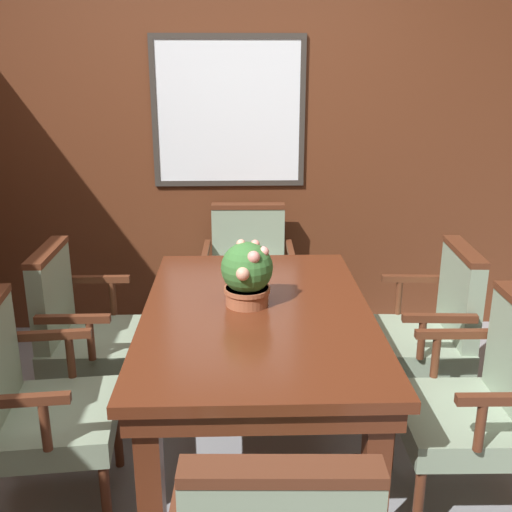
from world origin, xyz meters
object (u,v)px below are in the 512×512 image
dining_table (257,330)px  chair_right_near (482,399)px  chair_head_far (248,272)px  chair_left_far (81,327)px  chair_right_far (430,326)px  potted_plant (247,273)px  chair_left_near (32,401)px

dining_table → chair_right_near: 0.98m
chair_head_far → chair_left_far: bearing=-135.9°
chair_right_near → chair_right_far: bearing=-179.7°
dining_table → potted_plant: bearing=126.0°
chair_left_far → chair_left_near: same height
dining_table → chair_left_far: size_ratio=1.70×
potted_plant → chair_left_near: bearing=-155.8°
chair_right_far → potted_plant: (-0.94, -0.27, 0.39)m
chair_head_far → chair_left_near: 1.76m
chair_left_far → chair_right_far: 1.79m
potted_plant → chair_right_far: bearing=15.9°
chair_left_far → potted_plant: (0.84, -0.31, 0.39)m
chair_right_near → chair_right_far: (0.01, 0.70, 0.00)m
chair_right_near → chair_right_far: 0.70m
chair_right_near → potted_plant: 1.10m
chair_left_near → chair_left_far: bearing=-7.4°
dining_table → chair_left_near: 0.98m
chair_left_far → chair_right_near: bearing=-112.9°
chair_right_near → chair_head_far: bearing=-148.8°
chair_head_far → chair_left_near: same height
chair_left_near → dining_table: bearing=-75.3°
dining_table → chair_head_far: size_ratio=1.70×
chair_head_far → potted_plant: bearing=-90.3°
dining_table → chair_left_near: size_ratio=1.70×
chair_right_far → potted_plant: potted_plant is taller
chair_left_near → chair_right_far: 1.93m
dining_table → potted_plant: 0.26m
dining_table → chair_right_far: size_ratio=1.70×
dining_table → chair_left_far: bearing=157.3°
chair_left_near → potted_plant: bearing=-71.1°
dining_table → chair_right_near: bearing=-22.7°
chair_left_far → chair_right_far: size_ratio=1.00×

